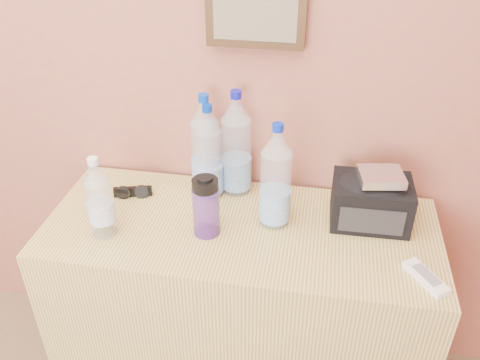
# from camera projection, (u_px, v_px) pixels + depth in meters

# --- Properties ---
(picture_frame) EXTENTS (0.30, 0.03, 0.25)m
(picture_frame) POSITION_uv_depth(u_px,v_px,m) (256.00, 5.00, 1.48)
(picture_frame) COLOR #382311
(picture_frame) RESTS_ON room_shell
(dresser) EXTENTS (1.25, 0.52, 0.78)m
(dresser) POSITION_uv_depth(u_px,v_px,m) (240.00, 312.00, 1.82)
(dresser) COLOR tan
(dresser) RESTS_ON ground
(pet_large_a) EXTENTS (0.09, 0.09, 0.33)m
(pet_large_a) POSITION_uv_depth(u_px,v_px,m) (209.00, 156.00, 1.69)
(pet_large_a) COLOR #AFC4DF
(pet_large_a) RESTS_ON dresser
(pet_large_b) EXTENTS (0.10, 0.10, 0.36)m
(pet_large_b) POSITION_uv_depth(u_px,v_px,m) (206.00, 150.00, 1.70)
(pet_large_b) COLOR white
(pet_large_b) RESTS_ON dresser
(pet_large_c) EXTENTS (0.10, 0.10, 0.37)m
(pet_large_c) POSITION_uv_depth(u_px,v_px,m) (236.00, 148.00, 1.70)
(pet_large_c) COLOR silver
(pet_large_c) RESTS_ON dresser
(pet_large_d) EXTENTS (0.09, 0.09, 0.35)m
(pet_large_d) POSITION_uv_depth(u_px,v_px,m) (276.00, 181.00, 1.55)
(pet_large_d) COLOR #A5BBD1
(pet_large_d) RESTS_ON dresser
(pet_small) EXTENTS (0.08, 0.08, 0.27)m
(pet_small) POSITION_uv_depth(u_px,v_px,m) (100.00, 202.00, 1.52)
(pet_small) COLOR white
(pet_small) RESTS_ON dresser
(nalgene_bottle) EXTENTS (0.08, 0.08, 0.20)m
(nalgene_bottle) POSITION_uv_depth(u_px,v_px,m) (206.00, 206.00, 1.53)
(nalgene_bottle) COLOR #542796
(nalgene_bottle) RESTS_ON dresser
(sunglasses) EXTENTS (0.14, 0.08, 0.03)m
(sunglasses) POSITION_uv_depth(u_px,v_px,m) (133.00, 191.00, 1.74)
(sunglasses) COLOR black
(sunglasses) RESTS_ON dresser
(ac_remote) EXTENTS (0.12, 0.14, 0.02)m
(ac_remote) POSITION_uv_depth(u_px,v_px,m) (426.00, 278.00, 1.40)
(ac_remote) COLOR white
(ac_remote) RESTS_ON dresser
(toiletry_bag) EXTENTS (0.25, 0.18, 0.16)m
(toiletry_bag) POSITION_uv_depth(u_px,v_px,m) (371.00, 200.00, 1.59)
(toiletry_bag) COLOR black
(toiletry_bag) RESTS_ON dresser
(foil_packet) EXTENTS (0.15, 0.13, 0.03)m
(foil_packet) POSITION_uv_depth(u_px,v_px,m) (381.00, 177.00, 1.52)
(foil_packet) COLOR silver
(foil_packet) RESTS_ON toiletry_bag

